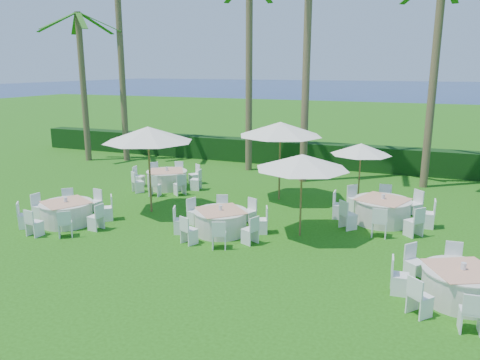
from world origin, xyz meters
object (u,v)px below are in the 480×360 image
Objects in this scene: banquet_table_c at (461,285)px; umbrella_c at (280,129)px; banquet_table_b at (221,221)px; banquet_table_f at (382,210)px; banquet_table_a at (67,212)px; banquet_table_d at (167,179)px; umbrella_b at (302,162)px; umbrella_d at (361,149)px; umbrella_a at (148,134)px.

banquet_table_c is 8.96m from umbrella_c.
banquet_table_b is 5.29m from banquet_table_f.
banquet_table_c is 0.93× the size of umbrella_c.
umbrella_c is (-6.02, 6.22, 2.32)m from banquet_table_c.
banquet_table_c reaches higher than banquet_table_a.
umbrella_b is (6.62, -3.47, 1.88)m from banquet_table_d.
umbrella_c reaches higher than umbrella_b.
banquet_table_c is (6.55, -1.98, 0.01)m from banquet_table_b.
umbrella_b reaches higher than banquet_table_a.
banquet_table_a is 5.07m from banquet_table_b.
umbrella_b reaches higher than umbrella_d.
umbrella_c is (-1.76, 3.55, 0.44)m from umbrella_b.
umbrella_c reaches higher than banquet_table_c.
banquet_table_f is 4.75m from umbrella_c.
banquet_table_b is 4.87m from umbrella_c.
umbrella_a is at bearing 175.89° from umbrella_b.
umbrella_a reaches higher than umbrella_c.
umbrella_c reaches higher than banquet_table_f.
umbrella_c is at bearing 43.92° from banquet_table_a.
umbrella_c is at bearing 160.42° from banquet_table_f.
banquet_table_a is 11.55m from banquet_table_c.
umbrella_d reaches higher than banquet_table_b.
umbrella_a reaches higher than umbrella_b.
banquet_table_b is 4.07m from umbrella_a.
umbrella_b is 1.21× the size of umbrella_d.
banquet_table_c is 12.49m from banquet_table_d.
banquet_table_f reaches higher than banquet_table_d.
umbrella_d is (-1.01, 1.73, 1.67)m from banquet_table_f.
umbrella_a is 4.86m from umbrella_c.
umbrella_b is at bearing -106.51° from umbrella_d.
banquet_table_b is 1.00× the size of umbrella_b.
umbrella_a is 1.11× the size of umbrella_b.
banquet_table_b is at bearing -147.44° from banquet_table_f.
umbrella_b is at bearing -135.04° from banquet_table_f.
banquet_table_a is 1.04× the size of banquet_table_b.
banquet_table_f is at bearing 22.50° from banquet_table_a.
umbrella_d is at bearing 33.82° from banquet_table_a.
umbrella_a reaches higher than banquet_table_d.
banquet_table_a is at bearing -168.00° from banquet_table_b.
banquet_table_d is at bearing 150.56° from banquet_table_c.
banquet_table_f is at bearing -59.79° from umbrella_d.
banquet_table_c is at bearing -29.44° from banquet_table_d.
umbrella_a is (1.81, 2.14, 2.34)m from banquet_table_a.
umbrella_c is at bearing 116.33° from umbrella_b.
banquet_table_d is at bearing 83.06° from banquet_table_a.
umbrella_d reaches higher than banquet_table_a.
banquet_table_f reaches higher than banquet_table_c.
banquet_table_a is at bearing -166.49° from umbrella_b.
banquet_table_d is 7.71m from umbrella_b.
banquet_table_d is 0.96× the size of umbrella_a.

